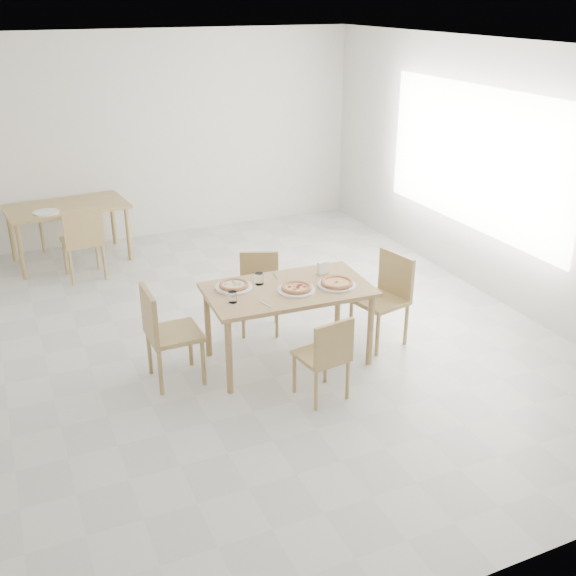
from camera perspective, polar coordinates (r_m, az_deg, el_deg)
name	(u,v)px	position (r m, az deg, el deg)	size (l,w,h in m)	color
room	(474,158)	(8.06, 15.47, 10.56)	(7.28, 7.00, 7.00)	beige
main_table	(288,296)	(6.18, 0.00, -0.67)	(1.54, 0.93, 0.75)	tan
chair_south	(326,353)	(5.67, 3.27, -5.54)	(0.44, 0.44, 0.78)	tan
chair_north	(259,286)	(6.90, -2.43, 0.15)	(0.51, 0.51, 0.80)	tan
chair_west	(164,329)	(5.99, -10.45, -3.42)	(0.46, 0.46, 0.91)	tan
chair_east	(386,292)	(6.67, 8.33, -0.36)	(0.53, 0.53, 0.91)	tan
plate_margherita	(337,285)	(6.20, 4.15, 0.26)	(0.35, 0.35, 0.02)	white
plate_mushroom	(234,287)	(6.16, -4.60, 0.07)	(0.35, 0.35, 0.02)	white
plate_pepperoni	(296,290)	(6.08, 0.72, -0.17)	(0.35, 0.35, 0.02)	white
pizza_margherita	(337,283)	(6.19, 4.16, 0.45)	(0.32, 0.32, 0.03)	tan
pizza_mushroom	(234,285)	(6.15, -4.60, 0.27)	(0.31, 0.31, 0.03)	tan
pizza_pepperoni	(296,288)	(6.07, 0.72, 0.03)	(0.33, 0.33, 0.03)	tan
tumbler_a	(233,297)	(5.86, -4.71, -0.76)	(0.07, 0.07, 0.10)	white
tumbler_b	(259,279)	(6.21, -2.45, 0.79)	(0.08, 0.08, 0.11)	white
napkin_holder	(323,268)	(6.43, 2.96, 1.67)	(0.12, 0.07, 0.13)	silver
fork_a	(276,275)	(6.41, -1.05, 1.08)	(0.02, 0.19, 0.01)	silver
fork_b	(266,304)	(5.81, -1.89, -1.41)	(0.02, 0.19, 0.01)	silver
second_table	(67,212)	(9.07, -18.21, 6.16)	(1.54, 0.98, 0.75)	tan
chair_back_s	(83,238)	(8.42, -16.97, 4.09)	(0.48, 0.48, 0.93)	tan
chair_back_n	(53,208)	(9.80, -19.26, 6.44)	(0.48, 0.48, 0.91)	tan
plate_empty	(46,212)	(8.79, -19.80, 6.05)	(0.31, 0.31, 0.02)	white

